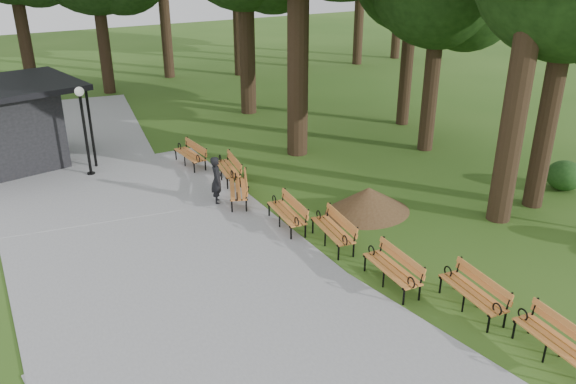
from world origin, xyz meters
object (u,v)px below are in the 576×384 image
bench_3 (333,230)px  bench_7 (190,155)px  bench_1 (472,293)px  bench_2 (392,269)px  bench_5 (238,189)px  dirt_mound (368,200)px  bench_4 (287,213)px  bench_6 (227,169)px  bench_0 (555,341)px  lamp_post (82,113)px  person (217,180)px

bench_3 → bench_7: 7.82m
bench_1 → bench_2: same height
bench_5 → dirt_mound: bearing=72.6°
dirt_mound → bench_4: bearing=170.5°
bench_1 → bench_6: same height
bench_1 → bench_5: (-1.81, 8.02, 0.00)m
bench_0 → bench_7: (-1.92, 13.92, 0.00)m
bench_4 → lamp_post: bearing=-143.9°
dirt_mound → bench_1: bearing=-103.4°
lamp_post → bench_1: size_ratio=1.68×
bench_3 → bench_6: (-0.41, 5.72, 0.00)m
person → bench_7: person is taller
lamp_post → bench_3: 9.94m
bench_5 → bench_6: size_ratio=1.00×
dirt_mound → bench_4: (-2.65, 0.44, 0.03)m
bench_2 → bench_7: size_ratio=1.00×
lamp_post → bench_1: lamp_post is taller
bench_1 → bench_4: size_ratio=1.00×
bench_0 → bench_1: same height
bench_1 → bench_5: bearing=-159.2°
dirt_mound → bench_4: 2.69m
bench_0 → bench_6: bearing=-165.5°
person → lamp_post: 5.59m
bench_0 → person: bearing=-158.7°
lamp_post → bench_6: lamp_post is taller
bench_5 → bench_0: bearing=35.3°
bench_2 → bench_7: same height
dirt_mound → bench_0: size_ratio=1.22×
lamp_post → bench_1: 14.01m
bench_3 → bench_4: size_ratio=1.00×
person → bench_7: size_ratio=0.82×
bench_5 → bench_6: 1.89m
bench_2 → bench_5: same height
bench_1 → bench_3: same height
bench_4 → bench_1: bearing=21.6°
dirt_mound → bench_5: bench_5 is taller
bench_1 → bench_2: bearing=-145.1°
bench_2 → lamp_post: bearing=-152.4°
person → bench_0: size_ratio=0.82×
lamp_post → bench_2: (4.39, -11.13, -1.86)m
bench_3 → lamp_post: bearing=-143.8°
bench_0 → lamp_post: bearing=-152.4°
bench_4 → bench_5: 2.36m
dirt_mound → person: bearing=140.2°
bench_3 → bench_6: 5.74m
bench_1 → bench_7: size_ratio=1.00×
bench_5 → bench_2: bearing=33.3°
bench_1 → bench_7: (-1.85, 11.88, 0.00)m
lamp_post → bench_6: (3.96, -3.00, -1.86)m
bench_6 → bench_4: bearing=9.7°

